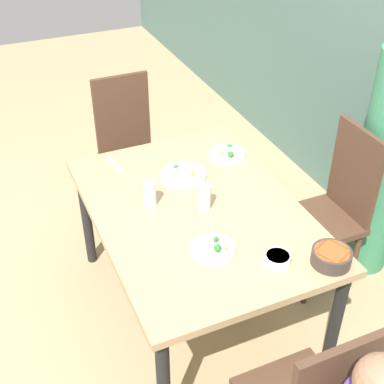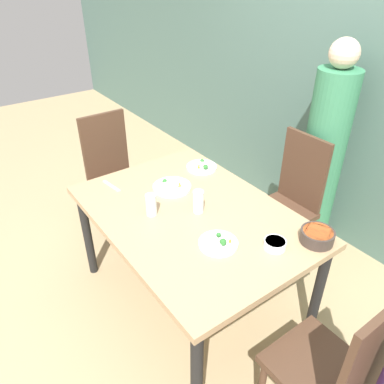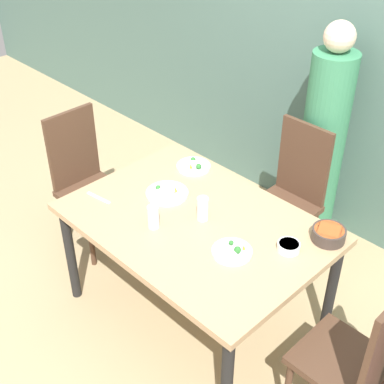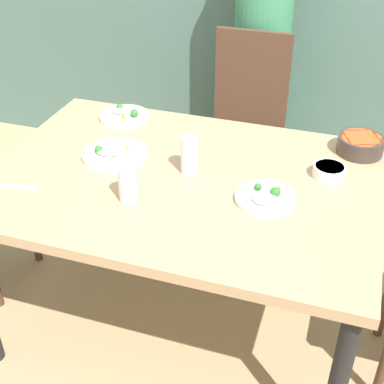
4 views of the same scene
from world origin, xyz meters
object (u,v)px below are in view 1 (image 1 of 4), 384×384
Objects in this scene: glass_water_tall at (204,197)px; plate_rice_adult at (183,174)px; chair_adult_spot at (334,206)px; bowl_curry at (331,257)px.

plate_rice_adult is at bearing 176.40° from glass_water_tall.
chair_adult_spot reaches higher than glass_water_tall.
plate_rice_adult is 0.33m from glass_water_tall.
bowl_curry is at bearing 30.31° from glass_water_tall.
glass_water_tall is (-0.03, -0.82, 0.28)m from chair_adult_spot.
bowl_curry is at bearing -39.65° from chair_adult_spot.
bowl_curry is 0.71× the size of plate_rice_adult.
chair_adult_spot reaches higher than plate_rice_adult.
bowl_curry is 1.27× the size of glass_water_tall.
chair_adult_spot is 5.60× the size of bowl_curry.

